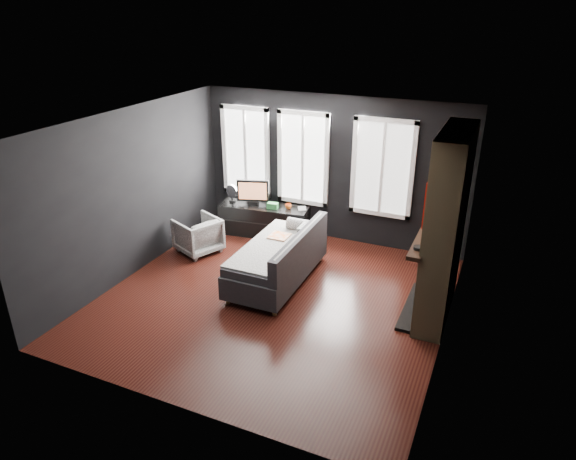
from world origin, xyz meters
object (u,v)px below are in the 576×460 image
at_px(media_console, 264,220).
at_px(mug, 288,206).
at_px(sofa, 277,255).
at_px(armchair, 198,233).
at_px(book, 298,204).
at_px(mantel_vase, 432,216).
at_px(monitor, 253,191).

height_order(media_console, mug, mug).
height_order(sofa, media_console, sofa).
relative_size(armchair, book, 3.46).
bearing_deg(book, media_console, -170.06).
bearing_deg(armchair, sofa, 101.48).
height_order(book, mantel_vase, mantel_vase).
bearing_deg(sofa, mantel_vase, 12.39).
bearing_deg(mantel_vase, sofa, -167.41).
xyz_separation_m(monitor, book, (0.89, 0.12, -0.17)).
relative_size(media_console, mantel_vase, 9.39).
xyz_separation_m(mug, mantel_vase, (2.76, -1.10, 0.67)).
height_order(media_console, mantel_vase, mantel_vase).
bearing_deg(monitor, mantel_vase, -34.89).
height_order(media_console, monitor, monitor).
bearing_deg(mantel_vase, book, 155.77).
bearing_deg(book, sofa, -78.49).
height_order(sofa, monitor, monitor).
bearing_deg(monitor, book, -10.22).
xyz_separation_m(armchair, book, (1.41, 1.28, 0.34)).
bearing_deg(mantel_vase, monitor, 163.32).
bearing_deg(armchair, mug, 158.40).
height_order(mug, book, book).
bearing_deg(monitor, media_console, -16.01).
distance_m(sofa, monitor, 2.01).
relative_size(book, mantel_vase, 1.13).
height_order(armchair, monitor, monitor).
xyz_separation_m(mug, book, (0.17, 0.07, 0.04)).
distance_m(armchair, monitor, 1.37).
height_order(armchair, mug, armchair).
distance_m(armchair, media_console, 1.39).
bearing_deg(media_console, mug, -1.64).
distance_m(media_console, book, 0.78).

